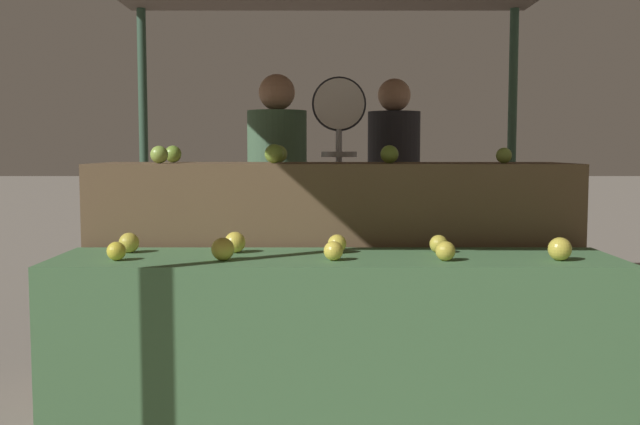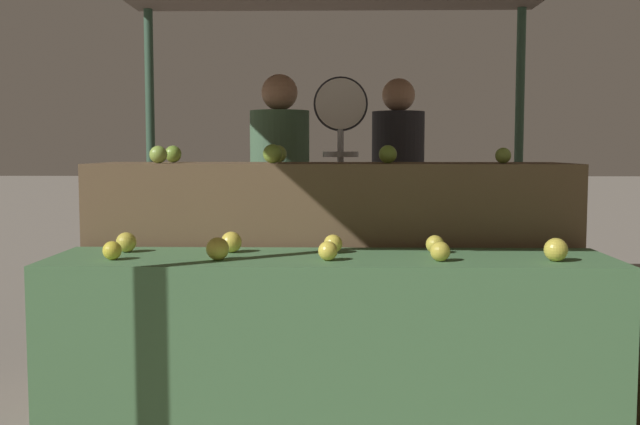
{
  "view_description": "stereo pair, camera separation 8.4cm",
  "coord_description": "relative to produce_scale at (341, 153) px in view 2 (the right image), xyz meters",
  "views": [
    {
      "loc": [
        -0.06,
        -2.94,
        1.21
      ],
      "look_at": [
        -0.05,
        0.3,
        0.93
      ],
      "focal_mm": 42.0,
      "sensor_mm": 36.0,
      "label": 1
    },
    {
      "loc": [
        0.02,
        -2.94,
        1.21
      ],
      "look_at": [
        -0.05,
        0.3,
        0.93
      ],
      "focal_mm": 42.0,
      "sensor_mm": 36.0,
      "label": 2
    }
  ],
  "objects": [
    {
      "name": "display_counter_front",
      "position": [
        -0.04,
        -1.27,
        -0.79
      ],
      "size": [
        2.23,
        0.55,
        0.78
      ],
      "primitive_type": "cube",
      "color": "#4C7A4C",
      "rests_on": "ground_plane"
    },
    {
      "name": "display_counter_back",
      "position": [
        -0.04,
        -0.67,
        -0.61
      ],
      "size": [
        2.23,
        0.55,
        1.14
      ],
      "primitive_type": "cube",
      "color": "brown",
      "rests_on": "ground_plane"
    },
    {
      "name": "apple_front_0",
      "position": [
        -0.89,
        -1.38,
        -0.36
      ],
      "size": [
        0.07,
        0.07,
        0.07
      ],
      "primitive_type": "sphere",
      "color": "gold",
      "rests_on": "display_counter_front"
    },
    {
      "name": "apple_front_1",
      "position": [
        -0.48,
        -1.37,
        -0.36
      ],
      "size": [
        0.09,
        0.09,
        0.09
      ],
      "primitive_type": "sphere",
      "color": "gold",
      "rests_on": "display_counter_front"
    },
    {
      "name": "apple_front_2",
      "position": [
        -0.06,
        -1.38,
        -0.36
      ],
      "size": [
        0.08,
        0.08,
        0.08
      ],
      "primitive_type": "sphere",
      "color": "yellow",
      "rests_on": "display_counter_front"
    },
    {
      "name": "apple_front_3",
      "position": [
        0.37,
        -1.38,
        -0.36
      ],
      "size": [
        0.08,
        0.08,
        0.08
      ],
      "primitive_type": "sphere",
      "color": "gold",
      "rests_on": "display_counter_front"
    },
    {
      "name": "apple_front_4",
      "position": [
        0.81,
        -1.38,
        -0.36
      ],
      "size": [
        0.09,
        0.09,
        0.09
      ],
      "primitive_type": "sphere",
      "color": "gold",
      "rests_on": "display_counter_front"
    },
    {
      "name": "apple_front_5",
      "position": [
        -0.89,
        -1.16,
        -0.36
      ],
      "size": [
        0.08,
        0.08,
        0.08
      ],
      "primitive_type": "sphere",
      "color": "gold",
      "rests_on": "display_counter_front"
    },
    {
      "name": "apple_front_6",
      "position": [
        -0.46,
        -1.16,
        -0.36
      ],
      "size": [
        0.09,
        0.09,
        0.09
      ],
      "primitive_type": "sphere",
      "color": "yellow",
      "rests_on": "display_counter_front"
    },
    {
      "name": "apple_front_7",
      "position": [
        -0.04,
        -1.17,
        -0.36
      ],
      "size": [
        0.08,
        0.08,
        0.08
      ],
      "primitive_type": "sphere",
      "color": "yellow",
      "rests_on": "display_counter_front"
    },
    {
      "name": "apple_front_8",
      "position": [
        0.38,
        -1.17,
        -0.36
      ],
      "size": [
        0.07,
        0.07,
        0.07
      ],
      "primitive_type": "sphere",
      "color": "gold",
      "rests_on": "display_counter_front"
    },
    {
      "name": "apple_back_0",
      "position": [
        -0.84,
        -0.78,
        -0.0
      ],
      "size": [
        0.08,
        0.08,
        0.08
      ],
      "primitive_type": "sphere",
      "color": "#8EB247",
      "rests_on": "display_counter_back"
    },
    {
      "name": "apple_back_1",
      "position": [
        -0.32,
        -0.77,
        0.0
      ],
      "size": [
        0.09,
        0.09,
        0.09
      ],
      "primitive_type": "sphere",
      "color": "#7AA338",
      "rests_on": "display_counter_back"
    },
    {
      "name": "apple_back_2",
      "position": [
        0.21,
        -0.77,
        0.0
      ],
      "size": [
        0.08,
        0.08,
        0.08
      ],
      "primitive_type": "sphere",
      "color": "#7AA338",
      "rests_on": "display_counter_back"
    },
    {
      "name": "apple_back_3",
      "position": [
        0.74,
        -0.77,
        -0.01
      ],
      "size": [
        0.07,
        0.07,
        0.07
      ],
      "primitive_type": "sphere",
      "color": "#8EB247",
      "rests_on": "display_counter_back"
    },
    {
      "name": "apple_back_4",
      "position": [
        -0.83,
        -0.55,
        -0.0
      ],
      "size": [
        0.08,
        0.08,
        0.08
      ],
      "primitive_type": "sphere",
      "color": "#7AA338",
      "rests_on": "display_counter_back"
    },
    {
      "name": "apple_back_5",
      "position": [
        -0.31,
        -0.57,
        0.0
      ],
      "size": [
        0.08,
        0.08,
        0.08
      ],
      "primitive_type": "sphere",
      "color": "#8EB247",
      "rests_on": "display_counter_back"
    },
    {
      "name": "apple_back_6",
      "position": [
        0.23,
        -0.57,
        -0.0
      ],
      "size": [
        0.08,
        0.08,
        0.08
      ],
      "primitive_type": "sphere",
      "color": "#7AA338",
      "rests_on": "display_counter_back"
    },
    {
      "name": "produce_scale",
      "position": [
        0.0,
        0.0,
        0.0
      ],
      "size": [
        0.3,
        0.2,
        1.61
      ],
      "color": "#99999E",
      "rests_on": "ground_plane"
    },
    {
      "name": "person_vendor_at_scale",
      "position": [
        -0.36,
        0.29,
        -0.23
      ],
      "size": [
        0.39,
        0.39,
        1.65
      ],
      "rotation": [
        0.0,
        0.0,
        3.03
      ],
      "color": "#2D2D38",
      "rests_on": "ground_plane"
    },
    {
      "name": "person_customer_left",
      "position": [
        0.39,
        0.83,
        -0.21
      ],
      "size": [
        0.46,
        0.46,
        1.67
      ],
      "rotation": [
        0.0,
        0.0,
        3.53
      ],
      "color": "#2D2D38",
      "rests_on": "ground_plane"
    }
  ]
}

